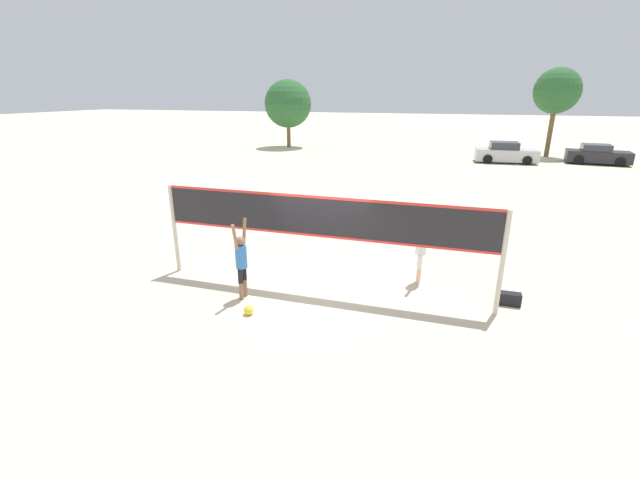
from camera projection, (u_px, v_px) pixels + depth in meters
name	position (u px, v px, depth m)	size (l,w,h in m)	color
ground_plane	(320.00, 290.00, 11.04)	(200.00, 200.00, 0.00)	beige
volleyball_net	(320.00, 224.00, 10.45)	(8.56, 0.11, 2.47)	beige
player_spiker	(241.00, 259.00, 10.28)	(0.28, 0.68, 1.98)	#8C664C
player_blocker	(421.00, 246.00, 11.13)	(0.28, 0.69, 2.00)	beige
volleyball	(249.00, 310.00, 9.77)	(0.23, 0.23, 0.23)	yellow
gear_bag	(508.00, 299.00, 10.22)	(0.55, 0.24, 0.31)	black
parked_car_near	(597.00, 155.00, 30.37)	(4.19, 2.29, 1.37)	#232328
parked_car_mid	(506.00, 153.00, 30.90)	(4.29, 2.09, 1.47)	#B7B7BC
tree_left_cluster	(288.00, 104.00, 38.67)	(4.23, 4.23, 5.98)	brown
tree_right_cluster	(557.00, 91.00, 32.35)	(3.39, 3.39, 6.65)	brown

